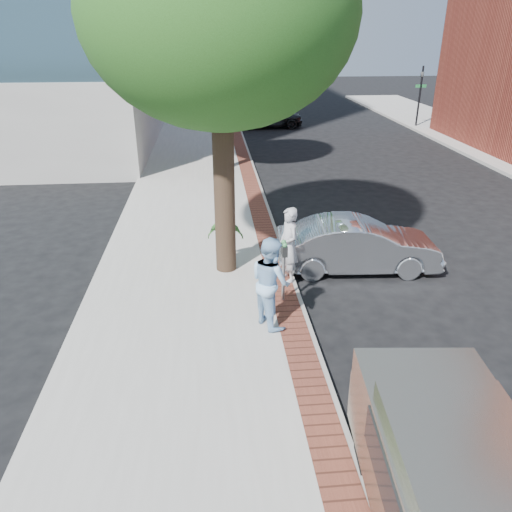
{
  "coord_description": "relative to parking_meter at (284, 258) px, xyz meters",
  "views": [
    {
      "loc": [
        -0.91,
        -9.93,
        5.9
      ],
      "look_at": [
        0.04,
        0.32,
        1.2
      ],
      "focal_mm": 35.0,
      "sensor_mm": 36.0,
      "label": 1
    }
  ],
  "objects": [
    {
      "name": "person_gray",
      "position": [
        0.25,
        0.97,
        -0.1
      ],
      "size": [
        0.62,
        0.79,
        1.9
      ],
      "primitive_type": "imported",
      "rotation": [
        0.0,
        0.0,
        -1.31
      ],
      "color": "#ACACB1",
      "rests_on": "sidewalk"
    },
    {
      "name": "sidewalk",
      "position": [
        -2.15,
        7.89,
        -1.13
      ],
      "size": [
        5.0,
        60.0,
        0.15
      ],
      "primitive_type": "cube",
      "color": "#9E9991",
      "rests_on": "ground"
    },
    {
      "name": "van",
      "position": [
        1.17,
        -6.2,
        -0.26
      ],
      "size": [
        2.19,
        4.81,
        1.73
      ],
      "rotation": [
        0.0,
        0.0,
        -0.09
      ],
      "color": "gray",
      "rests_on": "ground"
    },
    {
      "name": "curb",
      "position": [
        0.4,
        7.89,
        -1.13
      ],
      "size": [
        0.1,
        60.0,
        0.15
      ],
      "primitive_type": "cube",
      "color": "gray",
      "rests_on": "ground"
    },
    {
      "name": "office_base",
      "position": [
        -13.65,
        21.89,
        0.79
      ],
      "size": [
        18.2,
        22.2,
        4.0
      ],
      "primitive_type": "cube",
      "color": "gray",
      "rests_on": "ground"
    },
    {
      "name": "sedan_silver",
      "position": [
        2.23,
        1.73,
        -0.51
      ],
      "size": [
        4.32,
        1.73,
        1.39
      ],
      "primitive_type": "imported",
      "rotation": [
        0.0,
        0.0,
        1.51
      ],
      "color": "silver",
      "rests_on": "ground"
    },
    {
      "name": "bg_car",
      "position": [
        2.18,
        22.87,
        -0.41
      ],
      "size": [
        4.69,
        1.98,
        1.58
      ],
      "primitive_type": "imported",
      "rotation": [
        0.0,
        0.0,
        1.6
      ],
      "color": "black",
      "rests_on": "ground"
    },
    {
      "name": "brick_strip",
      "position": [
        0.05,
        7.89,
        -1.05
      ],
      "size": [
        0.6,
        60.0,
        0.01
      ],
      "primitive_type": "cube",
      "color": "brown",
      "rests_on": "sidewalk"
    },
    {
      "name": "signal_near",
      "position": [
        0.25,
        21.89,
        1.05
      ],
      "size": [
        0.7,
        0.15,
        3.8
      ],
      "color": "black",
      "rests_on": "ground"
    },
    {
      "name": "signal_far",
      "position": [
        11.85,
        21.89,
        1.05
      ],
      "size": [
        0.7,
        0.15,
        3.8
      ],
      "color": "black",
      "rests_on": "ground"
    },
    {
      "name": "parking_meter",
      "position": [
        0.0,
        0.0,
        0.0
      ],
      "size": [
        0.12,
        0.32,
        1.47
      ],
      "color": "gray",
      "rests_on": "sidewalk"
    },
    {
      "name": "person_green",
      "position": [
        -1.24,
        2.04,
        -0.26
      ],
      "size": [
        0.99,
        0.54,
        1.59
      ],
      "primitive_type": "imported",
      "rotation": [
        0.0,
        0.0,
        2.97
      ],
      "color": "#509845",
      "rests_on": "sidewalk"
    },
    {
      "name": "ground",
      "position": [
        -0.65,
        -0.11,
        -1.21
      ],
      "size": [
        120.0,
        120.0,
        0.0
      ],
      "primitive_type": "plane",
      "color": "black",
      "rests_on": "ground"
    },
    {
      "name": "person_officer",
      "position": [
        -0.42,
        -0.95,
        -0.07
      ],
      "size": [
        1.07,
        1.18,
        1.96
      ],
      "primitive_type": "imported",
      "rotation": [
        0.0,
        0.0,
        2.0
      ],
      "color": "#9AC8EF",
      "rests_on": "sidewalk"
    },
    {
      "name": "tree_far",
      "position": [
        -1.15,
        11.89,
        4.09
      ],
      "size": [
        4.8,
        4.8,
        7.14
      ],
      "color": "black",
      "rests_on": "sidewalk"
    },
    {
      "name": "tree_near",
      "position": [
        -1.25,
        1.79,
        4.97
      ],
      "size": [
        6.0,
        6.0,
        8.51
      ],
      "color": "black",
      "rests_on": "sidewalk"
    }
  ]
}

